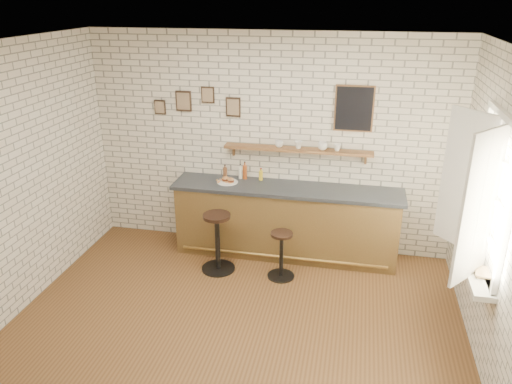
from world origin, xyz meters
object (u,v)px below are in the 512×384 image
at_px(ciabatta_sandwich, 228,180).
at_px(bitters_bottle_brown, 225,172).
at_px(bar_counter, 286,221).
at_px(bitters_bottle_white, 240,173).
at_px(book_lower, 475,273).
at_px(bitters_bottle_amber, 245,172).
at_px(bar_stool_right, 281,253).
at_px(sandwich_plate, 227,182).
at_px(shelf_cup_c, 323,146).
at_px(bar_stool_left, 217,240).
at_px(condiment_bottle_yellow, 261,175).
at_px(book_upper, 475,270).
at_px(shelf_cup_d, 337,148).
at_px(shelf_cup_a, 279,144).
at_px(shelf_cup_b, 298,145).

distance_m(ciabatta_sandwich, bitters_bottle_brown, 0.21).
relative_size(bar_counter, bitters_bottle_white, 14.85).
bearing_deg(book_lower, bitters_bottle_white, 148.70).
bearing_deg(bitters_bottle_amber, bar_stool_right, -50.90).
relative_size(sandwich_plate, bitters_bottle_brown, 1.50).
distance_m(bitters_bottle_brown, shelf_cup_c, 1.42).
distance_m(sandwich_plate, bar_stool_left, 0.85).
distance_m(bitters_bottle_amber, condiment_bottle_yellow, 0.23).
relative_size(bitters_bottle_brown, book_upper, 0.84).
bearing_deg(ciabatta_sandwich, sandwich_plate, -180.00).
height_order(bitters_bottle_brown, shelf_cup_d, shelf_cup_d).
bearing_deg(ciabatta_sandwich, shelf_cup_a, 16.06).
height_order(bar_counter, sandwich_plate, sandwich_plate).
bearing_deg(sandwich_plate, bar_stool_right, -35.85).
bearing_deg(bitters_bottle_brown, bar_stool_right, -40.65).
bearing_deg(bitters_bottle_white, bar_stool_left, -98.91).
relative_size(bar_stool_left, bar_stool_right, 1.26).
relative_size(bitters_bottle_white, condiment_bottle_yellow, 1.21).
bearing_deg(shelf_cup_a, book_lower, -44.57).
relative_size(bar_stool_left, shelf_cup_d, 8.69).
relative_size(shelf_cup_d, book_lower, 0.45).
bearing_deg(ciabatta_sandwich, bitters_bottle_brown, 115.96).
xyz_separation_m(bar_counter, shelf_cup_b, (0.11, 0.20, 1.04)).
height_order(bar_stool_right, book_lower, book_lower).
bearing_deg(bitters_bottle_amber, ciabatta_sandwich, -135.74).
relative_size(bitters_bottle_amber, book_upper, 1.15).
bearing_deg(shelf_cup_d, bar_counter, 173.62).
relative_size(shelf_cup_b, book_lower, 0.51).
relative_size(ciabatta_sandwich, book_lower, 0.99).
height_order(bar_stool_left, bar_stool_right, bar_stool_left).
bearing_deg(ciabatta_sandwich, bitters_bottle_white, 55.37).
height_order(shelf_cup_d, book_upper, shelf_cup_d).
xyz_separation_m(bar_counter, bitters_bottle_amber, (-0.62, 0.20, 0.61)).
height_order(bar_counter, shelf_cup_c, shelf_cup_c).
distance_m(shelf_cup_a, book_upper, 2.96).
height_order(bitters_bottle_brown, shelf_cup_c, shelf_cup_c).
relative_size(book_lower, book_upper, 0.93).
relative_size(bar_counter, sandwich_plate, 11.07).
bearing_deg(shelf_cup_a, book_upper, -44.42).
bearing_deg(bitters_bottle_white, sandwich_plate, -126.34).
relative_size(bitters_bottle_white, bitters_bottle_amber, 0.82).
bearing_deg(condiment_bottle_yellow, bitters_bottle_amber, 180.00).
bearing_deg(book_upper, condiment_bottle_yellow, 153.27).
distance_m(book_lower, book_upper, 0.02).
xyz_separation_m(condiment_bottle_yellow, bar_stool_right, (0.43, -0.81, -0.74)).
bearing_deg(shelf_cup_c, sandwich_plate, 84.71).
height_order(bitters_bottle_white, shelf_cup_b, shelf_cup_b).
relative_size(bar_counter, shelf_cup_a, 27.51).
bearing_deg(ciabatta_sandwich, bar_counter, -0.58).
relative_size(ciabatta_sandwich, bar_stool_left, 0.25).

